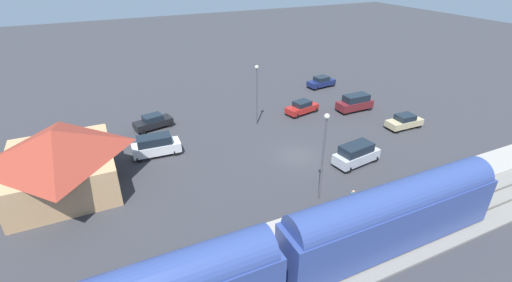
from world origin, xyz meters
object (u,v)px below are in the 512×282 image
(sedan_black, at_px, (153,122))
(light_pole_near_platform, at_px, (324,148))
(suv_white, at_px, (156,145))
(light_pole_lot_center, at_px, (257,88))
(sedan_red, at_px, (302,107))
(station_building, at_px, (59,159))
(sedan_navy, at_px, (321,82))
(sedan_tan, at_px, (404,121))
(suv_silver, at_px, (356,154))
(suv_maroon, at_px, (355,102))
(pedestrian_on_platform, at_px, (353,198))

(sedan_black, bearing_deg, light_pole_near_platform, -153.47)
(suv_white, distance_m, light_pole_lot_center, 13.58)
(sedan_red, relative_size, light_pole_lot_center, 0.64)
(station_building, relative_size, suv_white, 2.14)
(sedan_navy, bearing_deg, sedan_tan, -178.31)
(suv_silver, distance_m, light_pole_near_platform, 8.33)
(light_pole_lot_center, bearing_deg, sedan_black, 70.34)
(sedan_red, relative_size, sedan_navy, 1.02)
(suv_maroon, xyz_separation_m, sedan_tan, (-6.98, -1.86, -0.27))
(station_building, distance_m, sedan_red, 28.92)
(sedan_tan, bearing_deg, pedestrian_on_platform, 122.12)
(suv_silver, bearing_deg, station_building, 73.33)
(suv_maroon, xyz_separation_m, light_pole_lot_center, (1.71, 13.83, 3.58))
(sedan_navy, bearing_deg, pedestrian_on_platform, 150.14)
(sedan_red, height_order, sedan_black, same)
(pedestrian_on_platform, bearing_deg, suv_silver, -41.52)
(station_building, relative_size, light_pole_lot_center, 1.43)
(light_pole_lot_center, bearing_deg, suv_maroon, -97.04)
(sedan_red, bearing_deg, light_pole_lot_center, 93.75)
(sedan_black, xyz_separation_m, sedan_tan, (-12.92, -27.55, 0.00))
(station_building, height_order, suv_silver, station_building)
(station_building, relative_size, suv_maroon, 2.18)
(pedestrian_on_platform, xyz_separation_m, suv_silver, (5.79, -5.13, -0.13))
(pedestrian_on_platform, xyz_separation_m, sedan_navy, (26.81, -15.40, -0.40))
(suv_white, bearing_deg, suv_silver, -120.32)
(suv_white, height_order, sedan_navy, suv_white)
(sedan_tan, bearing_deg, sedan_navy, 1.69)
(suv_silver, distance_m, sedan_black, 23.97)
(sedan_black, height_order, sedan_navy, same)
(suv_silver, bearing_deg, sedan_tan, -68.76)
(suv_white, bearing_deg, sedan_black, -8.50)
(pedestrian_on_platform, distance_m, sedan_navy, 30.92)
(station_building, xyz_separation_m, light_pole_near_platform, (-11.20, -19.82, 2.03))
(sedan_red, bearing_deg, sedan_tan, -135.89)
(station_building, xyz_separation_m, sedan_navy, (13.11, -36.69, -2.12))
(suv_maroon, height_order, light_pole_near_platform, light_pole_near_platform)
(suv_maroon, bearing_deg, light_pole_lot_center, 82.96)
(sedan_red, relative_size, sedan_black, 1.00)
(sedan_tan, height_order, light_pole_lot_center, light_pole_lot_center)
(sedan_red, bearing_deg, station_building, 100.80)
(pedestrian_on_platform, distance_m, suv_maroon, 22.01)
(suv_maroon, bearing_deg, suv_silver, 141.41)
(sedan_navy, distance_m, light_pole_lot_center, 17.67)
(sedan_tan, xyz_separation_m, sedan_navy, (16.84, 0.50, 0.00))
(suv_maroon, height_order, sedan_red, suv_maroon)
(sedan_navy, bearing_deg, sedan_black, 98.24)
(suv_white, height_order, light_pole_lot_center, light_pole_lot_center)
(sedan_red, bearing_deg, pedestrian_on_platform, 159.78)
(sedan_tan, bearing_deg, suv_silver, 111.24)
(sedan_tan, distance_m, light_pole_near_platform, 19.36)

